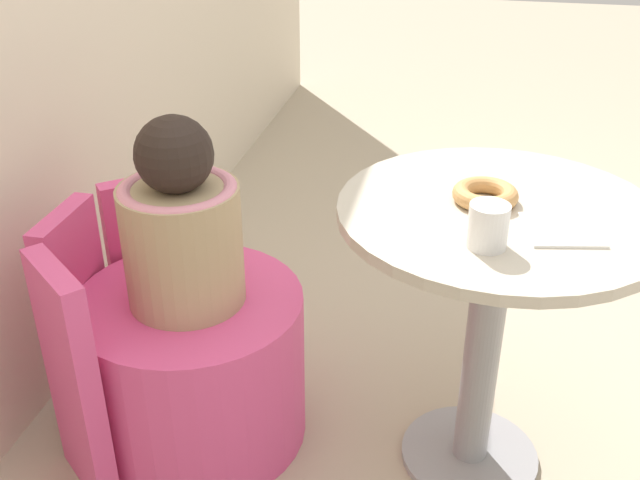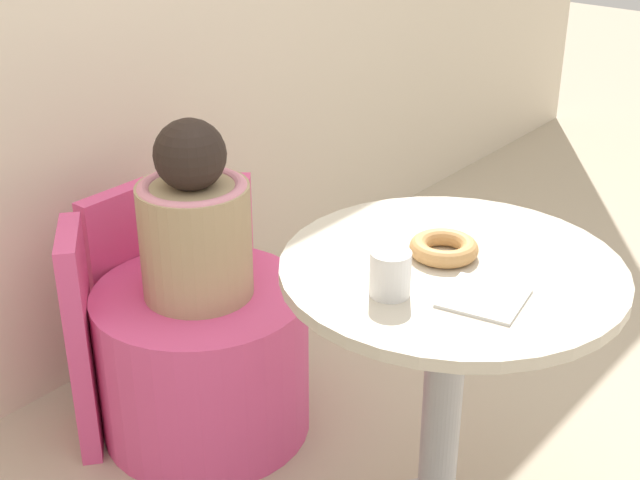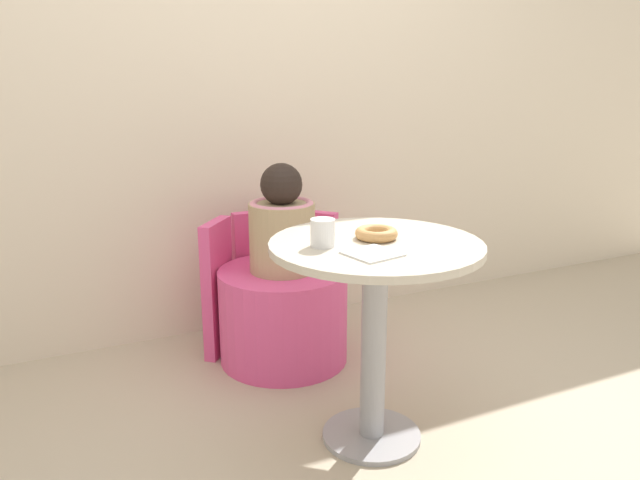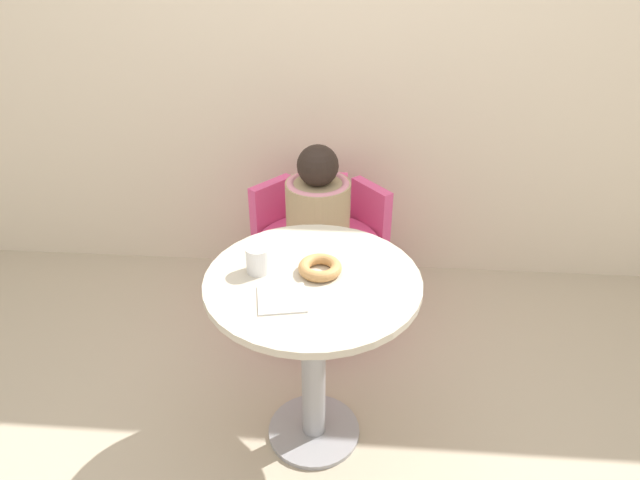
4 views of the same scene
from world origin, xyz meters
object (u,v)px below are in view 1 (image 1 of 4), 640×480
at_px(round_table, 491,279).
at_px(cup, 488,226).
at_px(child_figure, 181,225).
at_px(tub_chair, 195,366).
at_px(donut, 485,194).

relative_size(round_table, cup, 8.10).
distance_m(round_table, child_figure, 0.70).
distance_m(round_table, cup, 0.28).
height_order(round_table, cup, cup).
bearing_deg(round_table, cup, 170.96).
relative_size(child_figure, cup, 5.26).
bearing_deg(child_figure, cup, -101.44).
bearing_deg(tub_chair, round_table, -86.83).
relative_size(child_figure, donut, 3.30).
bearing_deg(cup, tub_chair, 78.56).
distance_m(child_figure, donut, 0.67).
bearing_deg(cup, child_figure, 78.56).
bearing_deg(donut, round_table, -120.63).
height_order(tub_chair, child_figure, child_figure).
xyz_separation_m(tub_chair, donut, (0.06, -0.66, 0.51)).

